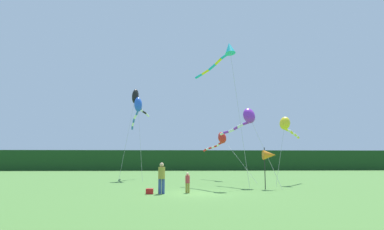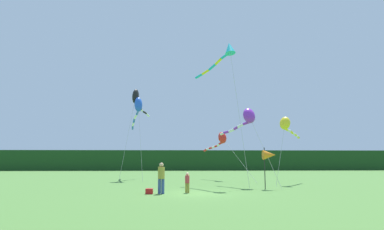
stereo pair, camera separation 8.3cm
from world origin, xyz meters
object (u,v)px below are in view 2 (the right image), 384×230
person_child (187,182)px  banner_flag_pole (269,155)px  cooler_box (149,191)px  kite_yellow (286,125)px  person_adult (161,176)px  kite_black (137,99)px  kite_blue (138,108)px  kite_cyan (226,52)px  kite_red (221,139)px  kite_purple (247,117)px

person_child → banner_flag_pole: size_ratio=0.43×
cooler_box → kite_yellow: kite_yellow is taller
person_adult → kite_black: bearing=102.6°
kite_yellow → kite_blue: bearing=153.6°
cooler_box → kite_cyan: (5.59, 5.76, 10.52)m
kite_red → kite_cyan: bearing=-94.2°
person_adult → kite_red: (5.44, 13.28, 3.04)m
banner_flag_pole → kite_cyan: kite_cyan is taller
cooler_box → kite_red: 15.16m
person_adult → person_child: (1.58, 0.42, -0.34)m
banner_flag_pole → kite_yellow: bearing=58.1°
kite_yellow → banner_flag_pole: bearing=-121.9°
kite_red → kite_yellow: 7.62m
cooler_box → banner_flag_pole: (8.12, 2.88, 2.18)m
cooler_box → kite_yellow: 14.08m
person_adult → kite_cyan: 12.24m
kite_blue → kite_purple: (9.47, -8.84, -2.07)m
kite_yellow → person_child: bearing=-141.0°
kite_black → kite_blue: (0.20, -0.60, -1.05)m
cooler_box → kite_black: (-2.56, 14.66, 8.25)m
kite_cyan → kite_purple: bearing=-19.5°
kite_blue → person_adult: bearing=-77.7°
person_child → kite_cyan: kite_cyan is taller
cooler_box → kite_blue: 15.97m
banner_flag_pole → kite_cyan: 9.18m
person_adult → person_child: size_ratio=1.49×
banner_flag_pole → kite_purple: kite_purple is taller
kite_black → kite_red: size_ratio=1.27×
cooler_box → banner_flag_pole: banner_flag_pole is taller
person_child → banner_flag_pole: banner_flag_pole is taller
kite_purple → cooler_box: bearing=-143.7°
person_child → kite_yellow: bearing=39.0°
banner_flag_pole → kite_yellow: (2.84, 4.56, 2.59)m
cooler_box → kite_yellow: size_ratio=0.08×
person_child → kite_black: size_ratio=0.13×
kite_black → kite_red: (8.70, -1.36, -4.32)m
cooler_box → person_adult: bearing=1.4°
banner_flag_pole → kite_purple: (-1.00, 2.34, 2.95)m
kite_black → kite_purple: (9.67, -9.44, -3.12)m
kite_purple → kite_yellow: (3.83, 2.23, -0.36)m
person_adult → cooler_box: (-0.70, -0.02, -0.88)m
kite_cyan → kite_purple: 5.63m
kite_black → kite_purple: bearing=-44.3°
kite_cyan → kite_yellow: bearing=17.5°
kite_cyan → kite_red: bearing=85.8°
kite_cyan → kite_red: size_ratio=1.55×
banner_flag_pole → kite_purple: 3.90m
person_adult → kite_cyan: kite_cyan is taller
kite_red → banner_flag_pole: bearing=-79.3°
person_adult → cooler_box: person_adult is taller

